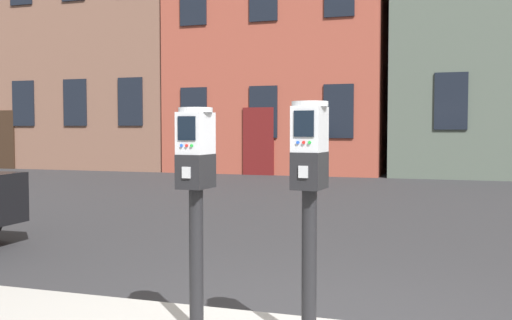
% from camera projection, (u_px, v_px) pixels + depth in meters
% --- Properties ---
extents(parking_meter_near_kerb, '(0.23, 0.26, 1.44)m').
position_uv_depth(parking_meter_near_kerb, '(196.00, 178.00, 3.76)').
color(parking_meter_near_kerb, black).
rests_on(parking_meter_near_kerb, sidewalk_slab).
extents(parking_meter_twin_adjacent, '(0.23, 0.26, 1.46)m').
position_uv_depth(parking_meter_twin_adjacent, '(309.00, 178.00, 3.53)').
color(parking_meter_twin_adjacent, black).
rests_on(parking_meter_twin_adjacent, sidewalk_slab).
extents(townhouse_grey_stucco, '(8.60, 5.47, 12.77)m').
position_uv_depth(townhouse_grey_stucco, '(91.00, 1.00, 23.17)').
color(townhouse_grey_stucco, brown).
rests_on(townhouse_grey_stucco, ground_plane).
extents(townhouse_brick_corner, '(7.02, 5.19, 10.71)m').
position_uv_depth(townhouse_brick_corner, '(285.00, 16.00, 20.64)').
color(townhouse_brick_corner, brown).
rests_on(townhouse_brick_corner, ground_plane).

